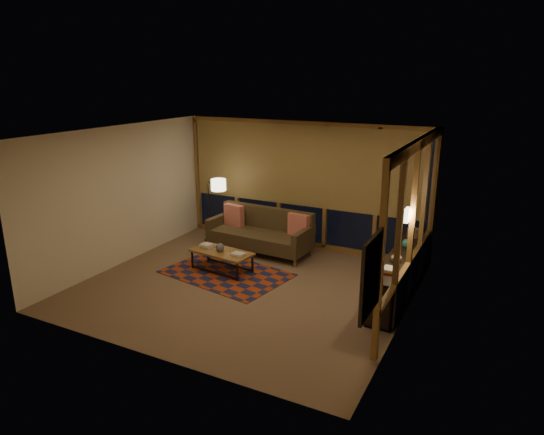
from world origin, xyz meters
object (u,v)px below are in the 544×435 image
at_px(coffee_table, 222,261).
at_px(floor_lamp, 209,209).
at_px(sofa, 259,232).
at_px(bookshelf, 401,273).

height_order(coffee_table, floor_lamp, floor_lamp).
height_order(sofa, bookshelf, sofa).
relative_size(coffee_table, bookshelf, 0.41).
bearing_deg(sofa, bookshelf, -8.85).
bearing_deg(bookshelf, floor_lamp, 170.07).
relative_size(coffee_table, floor_lamp, 0.81).
bearing_deg(coffee_table, floor_lamp, 138.20).
bearing_deg(sofa, coffee_table, -93.62).
xyz_separation_m(sofa, bookshelf, (3.10, -0.65, -0.08)).
bearing_deg(bookshelf, coffee_table, -169.65).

